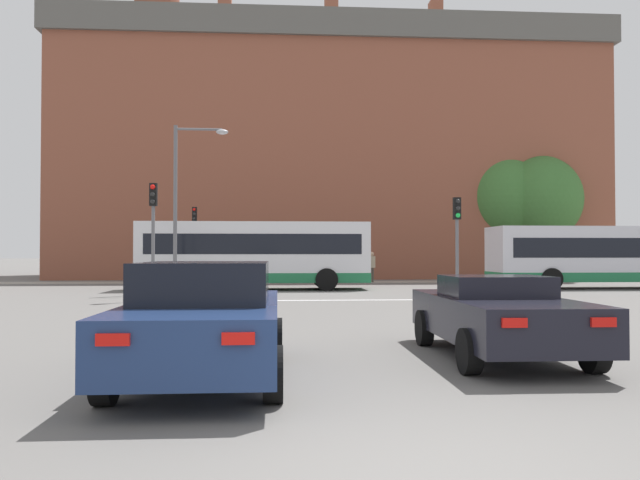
{
  "coord_description": "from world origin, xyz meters",
  "views": [
    {
      "loc": [
        -1.16,
        -4.55,
        1.67
      ],
      "look_at": [
        0.85,
        24.88,
        2.29
      ],
      "focal_mm": 35.0,
      "sensor_mm": 36.0,
      "label": 1
    }
  ],
  "objects": [
    {
      "name": "bus_crossing_lead",
      "position": [
        -2.2,
        24.18,
        1.65
      ],
      "size": [
        10.41,
        2.69,
        3.08
      ],
      "rotation": [
        0.0,
        0.0,
        -1.57
      ],
      "color": "silver",
      "rests_on": "ground_plane"
    },
    {
      "name": "traffic_light_near_left",
      "position": [
        -5.52,
        17.63,
        2.78
      ],
      "size": [
        0.26,
        0.31,
        4.13
      ],
      "color": "slate",
      "rests_on": "ground_plane"
    },
    {
      "name": "tree_by_building",
      "position": [
        13.9,
        35.94,
        5.27
      ],
      "size": [
        5.47,
        5.47,
        8.15
      ],
      "color": "#4C3823",
      "rests_on": "ground_plane"
    },
    {
      "name": "pedestrian_waiting",
      "position": [
        4.22,
        30.7,
        1.03
      ],
      "size": [
        0.43,
        0.44,
        1.75
      ],
      "rotation": [
        0.0,
        0.0,
        3.98
      ],
      "color": "brown",
      "rests_on": "ground_plane"
    },
    {
      "name": "traffic_light_near_right",
      "position": [
        5.34,
        17.61,
        2.51
      ],
      "size": [
        0.26,
        0.31,
        3.69
      ],
      "color": "slate",
      "rests_on": "ground_plane"
    },
    {
      "name": "bus_crossing_trailing",
      "position": [
        14.89,
        24.06,
        1.56
      ],
      "size": [
        11.88,
        2.67,
        2.92
      ],
      "rotation": [
        0.0,
        0.0,
        -1.57
      ],
      "color": "silver",
      "rests_on": "ground_plane"
    },
    {
      "name": "ground_plane",
      "position": [
        0.0,
        0.0,
        0.0
      ],
      "size": [
        400.0,
        400.0,
        0.0
      ],
      "primitive_type": "plane",
      "color": "#605E5B"
    },
    {
      "name": "stop_line_strip",
      "position": [
        0.0,
        17.47,
        0.0
      ],
      "size": [
        8.55,
        0.3,
        0.01
      ],
      "primitive_type": "cube",
      "color": "silver",
      "rests_on": "ground_plane"
    },
    {
      "name": "traffic_light_far_left",
      "position": [
        -5.81,
        30.76,
        2.86
      ],
      "size": [
        0.26,
        0.31,
        4.26
      ],
      "color": "slate",
      "rests_on": "ground_plane"
    },
    {
      "name": "brick_civic_building",
      "position": [
        2.46,
        41.25,
        8.78
      ],
      "size": [
        37.12,
        14.09,
        23.83
      ],
      "color": "brown",
      "rests_on": "ground_plane"
    },
    {
      "name": "tree_kerbside",
      "position": [
        16.02,
        35.15,
        5.21
      ],
      "size": [
        5.42,
        5.42,
        8.06
      ],
      "color": "#4C3823",
      "rests_on": "ground_plane"
    },
    {
      "name": "far_pavement",
      "position": [
        0.0,
        31.45,
        0.01
      ],
      "size": [
        69.5,
        2.5,
        0.01
      ],
      "primitive_type": "cube",
      "color": "gray",
      "rests_on": "ground_plane"
    },
    {
      "name": "car_roadster_right",
      "position": [
        2.36,
        5.24,
        0.68
      ],
      "size": [
        2.01,
        4.45,
        1.3
      ],
      "rotation": [
        0.0,
        0.0,
        -0.01
      ],
      "color": "black",
      "rests_on": "ground_plane"
    },
    {
      "name": "street_lamp_junction",
      "position": [
        -5.02,
        21.71,
        4.31
      ],
      "size": [
        2.26,
        0.36,
        7.01
      ],
      "color": "slate",
      "rests_on": "ground_plane"
    },
    {
      "name": "car_saloon_left",
      "position": [
        -2.12,
        3.93,
        0.79
      ],
      "size": [
        2.07,
        4.85,
        1.55
      ],
      "rotation": [
        0.0,
        0.0,
        -0.0
      ],
      "color": "navy",
      "rests_on": "ground_plane"
    }
  ]
}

